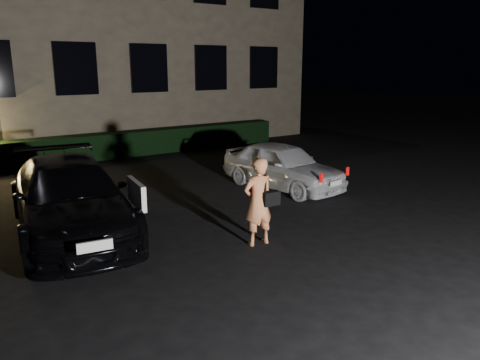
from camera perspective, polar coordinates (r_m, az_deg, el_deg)
ground at (r=7.53m, az=6.56°, el=-10.85°), size 80.00×80.00×0.00m
hedge at (r=16.48m, az=-18.25°, el=3.74°), size 15.00×0.70×0.85m
sedan at (r=9.41m, az=-20.03°, el=-2.01°), size 2.57×5.03×1.39m
hatch at (r=12.16m, az=5.18°, el=1.78°), size 1.82×3.65×1.19m
man at (r=8.25m, az=2.27°, el=-2.64°), size 0.66×0.42×1.58m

